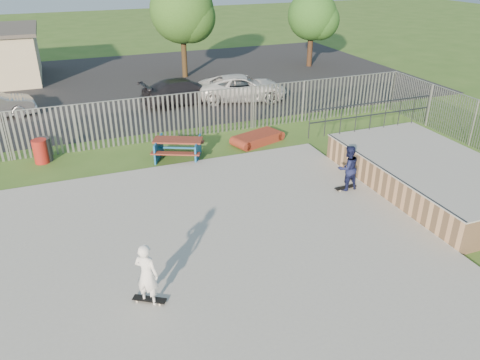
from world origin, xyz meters
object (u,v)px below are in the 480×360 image
object	(u,v)px
trash_bin_red	(41,151)
skater_white	(147,274)
tree_mid	(182,11)
skater_navy	(348,168)
trash_bin_grey	(44,150)
car_white	(242,88)
car_dark	(184,91)
picnic_table	(178,149)
tree_right	(312,16)
funbox	(257,138)

from	to	relation	value
trash_bin_red	skater_white	world-z (taller)	skater_white
tree_mid	skater_navy	world-z (taller)	tree_mid
trash_bin_grey	car_white	distance (m)	11.44
trash_bin_grey	skater_white	distance (m)	10.16
trash_bin_red	car_white	xyz separation A→B (m)	(10.44, 5.06, 0.22)
car_dark	car_white	size ratio (longest dim) A/B	0.95
picnic_table	trash_bin_red	xyz separation A→B (m)	(-5.11, 1.51, 0.06)
trash_bin_grey	tree_mid	size ratio (longest dim) A/B	0.15
trash_bin_grey	tree_right	xyz separation A→B (m)	(17.84, 11.00, 2.99)
funbox	skater_navy	world-z (taller)	skater_navy
car_dark	tree_mid	bearing A→B (deg)	-24.21
trash_bin_grey	car_dark	distance (m)	9.01
trash_bin_grey	tree_mid	world-z (taller)	tree_mid
skater_navy	skater_white	world-z (taller)	same
trash_bin_red	car_white	distance (m)	11.61
car_white	tree_mid	distance (m)	7.29
trash_bin_red	picnic_table	bearing A→B (deg)	-16.48
car_white	tree_right	distance (m)	10.06
car_dark	skater_white	bearing A→B (deg)	153.41
picnic_table	skater_white	size ratio (longest dim) A/B	1.51
tree_mid	trash_bin_grey	bearing A→B (deg)	-128.04
skater_navy	car_white	bearing A→B (deg)	-97.16
funbox	car_dark	size ratio (longest dim) A/B	0.48
trash_bin_red	trash_bin_grey	world-z (taller)	trash_bin_red
trash_bin_red	skater_white	size ratio (longest dim) A/B	0.60
trash_bin_grey	skater_navy	bearing A→B (deg)	-34.69
funbox	car_dark	bearing A→B (deg)	83.54
picnic_table	funbox	distance (m)	3.64
trash_bin_grey	skater_white	world-z (taller)	skater_white
car_dark	car_white	world-z (taller)	car_white
trash_bin_red	skater_navy	size ratio (longest dim) A/B	0.60
trash_bin_red	tree_right	xyz separation A→B (m)	(17.96, 11.14, 2.99)
car_dark	skater_white	distance (m)	16.18
funbox	trash_bin_red	xyz separation A→B (m)	(-8.72, 1.12, 0.28)
tree_right	trash_bin_red	bearing A→B (deg)	-148.18
tree_mid	funbox	bearing A→B (deg)	-90.57
car_dark	skater_white	world-z (taller)	skater_white
tree_mid	tree_right	xyz separation A→B (m)	(9.11, -0.15, -0.66)
tree_right	skater_white	xyz separation A→B (m)	(-15.66, -20.92, -2.52)
skater_white	skater_navy	bearing A→B (deg)	-114.21
picnic_table	skater_navy	size ratio (longest dim) A/B	1.51
funbox	tree_mid	bearing A→B (deg)	70.82
car_white	skater_white	distance (m)	16.93
car_white	tree_right	world-z (taller)	tree_right
funbox	trash_bin_grey	xyz separation A→B (m)	(-8.60, 1.26, 0.27)
funbox	car_dark	distance (m)	6.92
car_white	tree_mid	xyz separation A→B (m)	(-1.60, 6.23, 3.43)
funbox	skater_navy	bearing A→B (deg)	-98.11
picnic_table	car_white	xyz separation A→B (m)	(5.33, 6.57, 0.28)
trash_bin_red	trash_bin_grey	xyz separation A→B (m)	(0.12, 0.14, -0.00)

